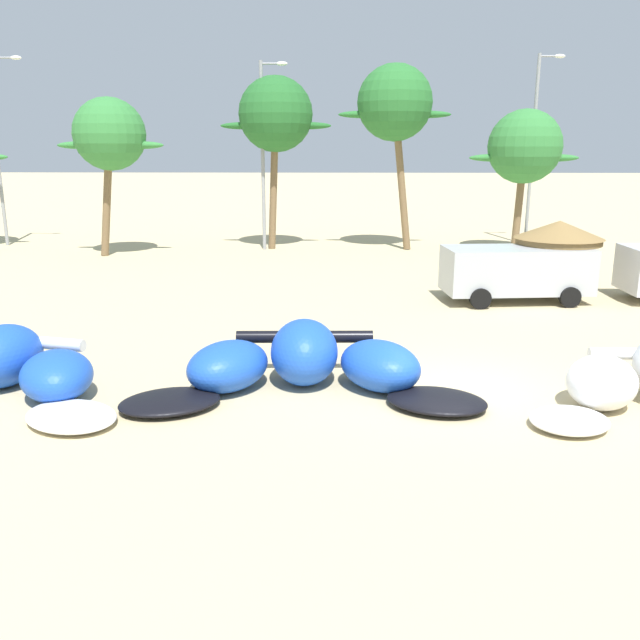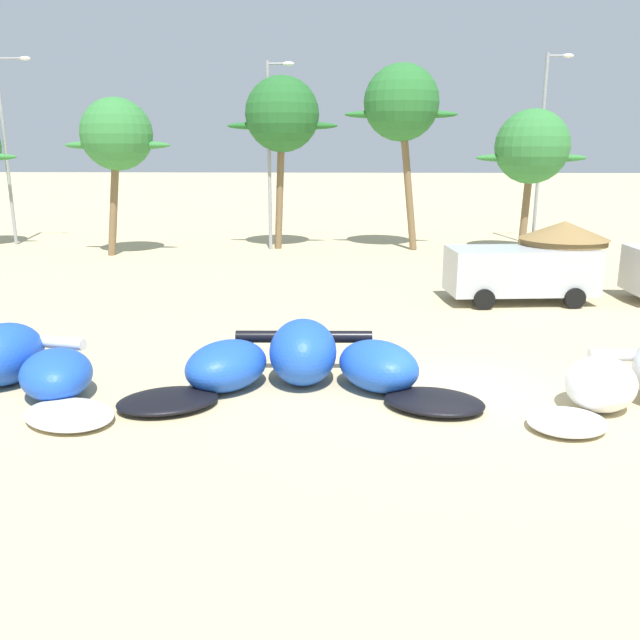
% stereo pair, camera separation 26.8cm
% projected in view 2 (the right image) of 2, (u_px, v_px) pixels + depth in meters
% --- Properties ---
extents(ground_plane, '(260.00, 260.00, 0.00)m').
position_uv_depth(ground_plane, '(461.00, 389.00, 14.35)').
color(ground_plane, '#C6B284').
extents(kite_left, '(7.74, 3.67, 1.42)m').
position_uv_depth(kite_left, '(302.00, 365.00, 14.27)').
color(kite_left, black).
rests_on(kite_left, ground).
extents(beach_umbrella_near_van, '(3.02, 3.02, 2.65)m').
position_uv_depth(beach_umbrella_near_van, '(564.00, 233.00, 22.69)').
color(beach_umbrella_near_van, brown).
rests_on(beach_umbrella_near_van, ground).
extents(parked_car_second, '(4.97, 2.53, 1.84)m').
position_uv_depth(parked_car_second, '(517.00, 270.00, 22.21)').
color(parked_car_second, '#B2B7BC').
rests_on(parked_car_second, ground).
extents(palm_left, '(5.00, 3.33, 7.35)m').
position_uv_depth(palm_left, '(116.00, 136.00, 30.94)').
color(palm_left, brown).
rests_on(palm_left, ground).
extents(palm_left_of_gap, '(5.52, 3.68, 8.52)m').
position_uv_depth(palm_left_of_gap, '(282.00, 116.00, 32.84)').
color(palm_left_of_gap, brown).
rests_on(palm_left_of_gap, ground).
extents(palm_center_left, '(5.54, 3.69, 9.04)m').
position_uv_depth(palm_center_left, '(402.00, 104.00, 32.37)').
color(palm_center_left, brown).
rests_on(palm_center_left, ground).
extents(palm_center_right, '(5.27, 3.51, 6.88)m').
position_uv_depth(palm_center_right, '(532.00, 148.00, 31.70)').
color(palm_center_right, brown).
rests_on(palm_center_right, ground).
extents(lamppost_west, '(1.90, 0.24, 9.59)m').
position_uv_depth(lamppost_west, '(8.00, 142.00, 34.59)').
color(lamppost_west, gray).
rests_on(lamppost_west, ground).
extents(lamppost_west_center, '(1.38, 0.24, 9.13)m').
position_uv_depth(lamppost_west_center, '(271.00, 148.00, 32.94)').
color(lamppost_west_center, gray).
rests_on(lamppost_west_center, ground).
extents(lamppost_east_center, '(1.39, 0.24, 9.70)m').
position_uv_depth(lamppost_east_center, '(543.00, 142.00, 34.46)').
color(lamppost_east_center, gray).
rests_on(lamppost_east_center, ground).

